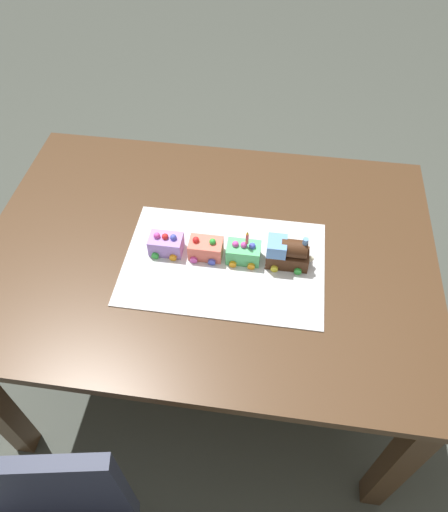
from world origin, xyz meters
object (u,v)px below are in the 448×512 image
Objects in this scene: cake_car_flatbed_mint_green at (243,252)px; birthday_candle at (247,238)px; cake_car_hopper_coral at (205,248)px; cake_car_tanker_lavender at (166,244)px; dining_table at (209,269)px; cake_locomotive at (287,253)px.

cake_car_flatbed_mint_green is 0.07m from birthday_candle.
cake_car_tanker_lavender is (0.12, 0.00, 0.00)m from cake_car_hopper_coral.
cake_car_tanker_lavender is at bearing 0.00° from birthday_candle.
dining_table is at bearing -97.59° from cake_car_hopper_coral.
cake_car_hopper_coral is at bearing 0.00° from cake_locomotive.
cake_car_flatbed_mint_green is at bearing 180.00° from cake_car_hopper_coral.
cake_car_hopper_coral is at bearing 82.41° from dining_table.
cake_car_hopper_coral is 2.02× the size of birthday_candle.
birthday_candle is at bearing -180.00° from cake_car_tanker_lavender.
cake_car_tanker_lavender is 2.02× the size of birthday_candle.
dining_table is 14.00× the size of cake_car_flatbed_mint_green.
cake_car_flatbed_mint_green and cake_car_hopper_coral have the same top height.
cake_locomotive is (-0.24, 0.03, 0.16)m from dining_table.
birthday_candle reaches higher than cake_car_tanker_lavender.
cake_car_hopper_coral is 1.00× the size of cake_car_tanker_lavender.
cake_locomotive is 0.37m from cake_car_tanker_lavender.
cake_locomotive is 1.40× the size of cake_car_flatbed_mint_green.
dining_table is 28.29× the size of birthday_candle.
cake_car_hopper_coral is (0.00, 0.03, 0.14)m from dining_table.
birthday_candle reaches higher than cake_car_hopper_coral.
cake_car_tanker_lavender is at bearing 0.00° from cake_locomotive.
cake_locomotive is 2.83× the size of birthday_candle.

